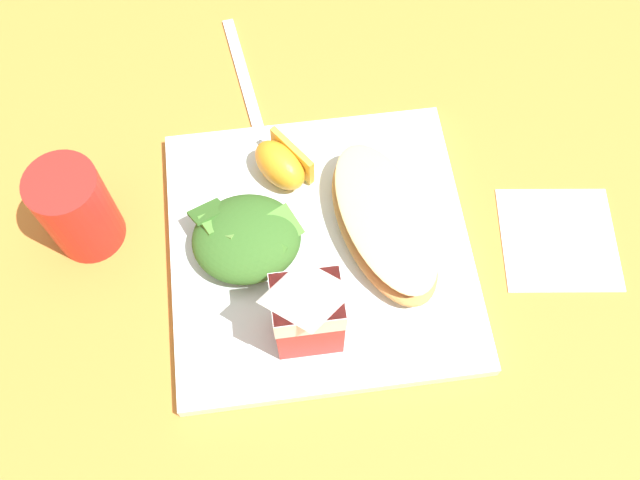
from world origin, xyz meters
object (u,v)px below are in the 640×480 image
object	(u,v)px
white_plate	(320,248)
drinking_red_cup	(77,209)
milk_carton	(308,309)
paper_napkin	(559,239)
cheesy_pizza_bread	(384,223)
metal_fork	(249,96)
green_salad_pile	(246,238)
orange_wedge_front	(281,164)

from	to	relation	value
white_plate	drinking_red_cup	size ratio (longest dim) A/B	2.83
milk_carton	paper_napkin	distance (m)	0.27
paper_napkin	drinking_red_cup	world-z (taller)	drinking_red_cup
cheesy_pizza_bread	metal_fork	world-z (taller)	cheesy_pizza_bread
green_salad_pile	orange_wedge_front	bearing A→B (deg)	-118.20
paper_napkin	cheesy_pizza_bread	bearing A→B (deg)	-7.66
paper_napkin	milk_carton	bearing A→B (deg)	14.74
white_plate	drinking_red_cup	bearing A→B (deg)	-12.58
cheesy_pizza_bread	paper_napkin	xyz separation A→B (m)	(-0.17, 0.02, -0.03)
orange_wedge_front	drinking_red_cup	bearing A→B (deg)	9.55
drinking_red_cup	cheesy_pizza_bread	bearing A→B (deg)	171.22
cheesy_pizza_bread	milk_carton	world-z (taller)	milk_carton
cheesy_pizza_bread	white_plate	bearing A→B (deg)	5.26
milk_carton	orange_wedge_front	xyz separation A→B (m)	(0.01, -0.16, -0.04)
green_salad_pile	orange_wedge_front	world-z (taller)	same
milk_carton	green_salad_pile	bearing A→B (deg)	-62.83
milk_carton	drinking_red_cup	world-z (taller)	milk_carton
orange_wedge_front	paper_napkin	world-z (taller)	orange_wedge_front
milk_carton	orange_wedge_front	distance (m)	0.17
white_plate	paper_napkin	world-z (taller)	white_plate
white_plate	orange_wedge_front	distance (m)	0.09
cheesy_pizza_bread	milk_carton	xyz separation A→B (m)	(0.08, 0.09, 0.04)
milk_carton	paper_napkin	size ratio (longest dim) A/B	1.00
orange_wedge_front	metal_fork	xyz separation A→B (m)	(0.02, -0.11, -0.03)
green_salad_pile	milk_carton	bearing A→B (deg)	117.17
white_plate	metal_fork	distance (m)	0.20
orange_wedge_front	paper_napkin	distance (m)	0.28
white_plate	green_salad_pile	size ratio (longest dim) A/B	2.66
cheesy_pizza_bread	paper_napkin	distance (m)	0.17
green_salad_pile	metal_fork	distance (m)	0.19
metal_fork	drinking_red_cup	distance (m)	0.22
orange_wedge_front	drinking_red_cup	world-z (taller)	drinking_red_cup
green_salad_pile	paper_napkin	size ratio (longest dim) A/B	0.96
cheesy_pizza_bread	green_salad_pile	xyz separation A→B (m)	(0.13, -0.00, 0.00)
cheesy_pizza_bread	orange_wedge_front	world-z (taller)	orange_wedge_front
white_plate	paper_napkin	distance (m)	0.23
white_plate	paper_napkin	xyz separation A→B (m)	(-0.23, 0.02, -0.01)
white_plate	cheesy_pizza_bread	bearing A→B (deg)	-174.74
metal_fork	orange_wedge_front	bearing A→B (deg)	102.49
orange_wedge_front	paper_napkin	bearing A→B (deg)	159.24
metal_fork	drinking_red_cup	world-z (taller)	drinking_red_cup
cheesy_pizza_bread	orange_wedge_front	size ratio (longest dim) A/B	2.63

